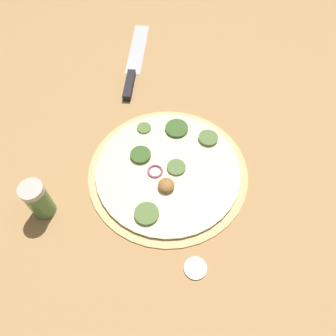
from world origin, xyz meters
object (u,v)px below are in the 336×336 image
at_px(spice_jar, 38,200).
at_px(loose_cap, 195,268).
at_px(knife, 133,70).
at_px(pizza, 168,170).

bearing_deg(spice_jar, loose_cap, 2.92).
distance_m(knife, loose_cap, 0.55).
height_order(pizza, knife, pizza).
xyz_separation_m(knife, spice_jar, (0.03, -0.44, 0.04)).
bearing_deg(pizza, spice_jar, -135.11).
distance_m(pizza, spice_jar, 0.27).
height_order(knife, loose_cap, knife).
xyz_separation_m(pizza, knife, (-0.22, 0.25, 0.00)).
relative_size(knife, loose_cap, 7.25).
bearing_deg(loose_cap, pizza, 127.89).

